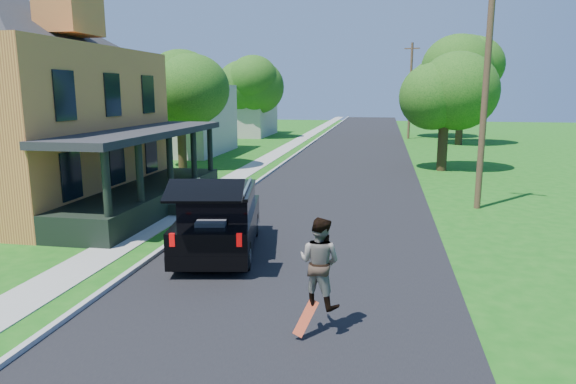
% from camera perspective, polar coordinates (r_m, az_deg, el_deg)
% --- Properties ---
extents(ground, '(140.00, 140.00, 0.00)m').
position_cam_1_polar(ground, '(13.12, 0.60, -9.12)').
color(ground, '#135811').
rests_on(ground, ground).
extents(street, '(8.00, 120.00, 0.02)m').
position_cam_1_polar(street, '(32.51, 6.70, 3.05)').
color(street, black).
rests_on(street, ground).
extents(curb, '(0.15, 120.00, 0.12)m').
position_cam_1_polar(curb, '(33.02, -0.34, 3.25)').
color(curb, '#A0A09B').
rests_on(curb, ground).
extents(sidewalk, '(1.30, 120.00, 0.03)m').
position_cam_1_polar(sidewalk, '(33.34, -2.96, 3.31)').
color(sidewalk, gray).
rests_on(sidewalk, ground).
extents(front_walk, '(6.50, 1.20, 0.03)m').
position_cam_1_polar(front_walk, '(22.00, -21.65, -1.57)').
color(front_walk, gray).
rests_on(front_walk, ground).
extents(neighbor_house_mid, '(12.78, 12.78, 8.30)m').
position_cam_1_polar(neighbor_house_mid, '(39.35, -13.08, 10.36)').
color(neighbor_house_mid, beige).
rests_on(neighbor_house_mid, ground).
extents(neighbor_house_far, '(12.78, 12.78, 8.30)m').
position_cam_1_polar(neighbor_house_far, '(54.41, -6.27, 10.72)').
color(neighbor_house_far, beige).
rests_on(neighbor_house_far, ground).
extents(black_suv, '(2.84, 5.50, 2.44)m').
position_cam_1_polar(black_suv, '(14.80, -7.67, -3.07)').
color(black_suv, black).
rests_on(black_suv, ground).
extents(skateboarder, '(1.02, 0.91, 1.73)m').
position_cam_1_polar(skateboarder, '(9.71, 3.51, -7.78)').
color(skateboarder, black).
rests_on(skateboarder, ground).
extents(skateboard, '(0.45, 0.42, 0.64)m').
position_cam_1_polar(skateboard, '(9.85, 1.99, -13.91)').
color(skateboard, '#B22F0F').
rests_on(skateboard, ground).
extents(tree_left_mid, '(4.84, 4.75, 7.18)m').
position_cam_1_polar(tree_left_mid, '(31.17, -11.98, 11.22)').
color(tree_left_mid, black).
rests_on(tree_left_mid, ground).
extents(tree_left_far, '(6.60, 6.33, 8.87)m').
position_cam_1_polar(tree_left_far, '(51.40, -4.42, 12.45)').
color(tree_left_far, black).
rests_on(tree_left_far, ground).
extents(tree_right_near, '(5.18, 5.32, 7.26)m').
position_cam_1_polar(tree_right_near, '(30.90, 17.09, 11.26)').
color(tree_right_near, black).
rests_on(tree_right_near, ground).
extents(tree_right_mid, '(6.72, 6.45, 9.83)m').
position_cam_1_polar(tree_right_mid, '(46.51, 18.84, 13.09)').
color(tree_right_mid, black).
rests_on(tree_right_mid, ground).
extents(tree_right_far, '(5.68, 5.55, 8.65)m').
position_cam_1_polar(tree_right_far, '(53.95, 17.05, 11.79)').
color(tree_right_far, black).
rests_on(tree_right_far, ground).
extents(utility_pole_near, '(1.49, 0.49, 9.18)m').
position_cam_1_polar(utility_pole_near, '(21.11, 21.12, 10.92)').
color(utility_pole_near, '#3F311D').
rests_on(utility_pole_near, ground).
extents(utility_pole_far, '(1.44, 0.39, 9.01)m').
position_cam_1_polar(utility_pole_far, '(51.19, 13.44, 10.96)').
color(utility_pole_far, '#3F311D').
rests_on(utility_pole_far, ground).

